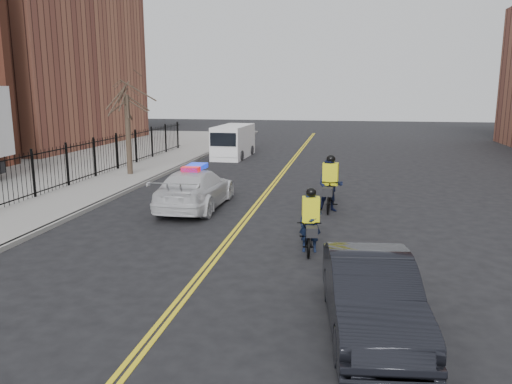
{
  "coord_description": "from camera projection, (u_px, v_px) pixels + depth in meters",
  "views": [
    {
      "loc": [
        3.36,
        -13.83,
        4.41
      ],
      "look_at": [
        0.65,
        1.04,
        1.3
      ],
      "focal_mm": 35.0,
      "sensor_mm": 36.0,
      "label": 1
    }
  ],
  "objects": [
    {
      "name": "ground",
      "position": [
        228.0,
        241.0,
        14.81
      ],
      "size": [
        120.0,
        120.0,
        0.0
      ],
      "primitive_type": "plane",
      "color": "black",
      "rests_on": "ground"
    },
    {
      "name": "police_cruiser",
      "position": [
        195.0,
        189.0,
        18.79
      ],
      "size": [
        2.1,
        5.11,
        1.64
      ],
      "rotation": [
        0.0,
        0.0,
        3.14
      ],
      "color": "silver",
      "rests_on": "ground"
    },
    {
      "name": "center_line_right",
      "position": [
        271.0,
        189.0,
        22.5
      ],
      "size": [
        0.1,
        60.0,
        0.01
      ],
      "primitive_type": "cube",
      "color": "yellow",
      "rests_on": "ground"
    },
    {
      "name": "cyclist_far",
      "position": [
        330.0,
        189.0,
        18.28
      ],
      "size": [
        0.99,
        2.12,
        2.1
      ],
      "rotation": [
        0.0,
        0.0,
        -0.07
      ],
      "color": "black",
      "rests_on": "ground"
    },
    {
      "name": "warehouse_far",
      "position": [
        21.0,
        57.0,
        40.57
      ],
      "size": [
        14.0,
        18.0,
        14.0
      ],
      "primitive_type": "cube",
      "color": "brown",
      "rests_on": "ground"
    },
    {
      "name": "iron_fence",
      "position": [
        84.0,
        162.0,
        23.9
      ],
      "size": [
        0.12,
        28.0,
        2.0
      ],
      "primitive_type": null,
      "color": "black",
      "rests_on": "ground"
    },
    {
      "name": "dark_sedan",
      "position": [
        371.0,
        295.0,
        9.15
      ],
      "size": [
        1.99,
        4.51,
        1.44
      ],
      "primitive_type": "imported",
      "rotation": [
        0.0,
        0.0,
        0.11
      ],
      "color": "black",
      "rests_on": "ground"
    },
    {
      "name": "sidewalk",
      "position": [
        115.0,
        182.0,
        23.82
      ],
      "size": [
        3.0,
        60.0,
        0.15
      ],
      "primitive_type": "cube",
      "color": "gray",
      "rests_on": "ground"
    },
    {
      "name": "cargo_van",
      "position": [
        233.0,
        142.0,
        32.84
      ],
      "size": [
        2.07,
        5.07,
        2.1
      ],
      "rotation": [
        0.0,
        0.0,
        -0.03
      ],
      "color": "white",
      "rests_on": "ground"
    },
    {
      "name": "curb",
      "position": [
        144.0,
        183.0,
        23.56
      ],
      "size": [
        0.2,
        60.0,
        0.15
      ],
      "primitive_type": "cube",
      "color": "gray",
      "rests_on": "ground"
    },
    {
      "name": "cyclist_near",
      "position": [
        310.0,
        229.0,
        13.74
      ],
      "size": [
        0.88,
        1.91,
        1.81
      ],
      "rotation": [
        0.0,
        0.0,
        0.13
      ],
      "color": "black",
      "rests_on": "ground"
    },
    {
      "name": "street_tree",
      "position": [
        127.0,
        107.0,
        25.07
      ],
      "size": [
        3.2,
        3.2,
        4.8
      ],
      "color": "#33281E",
      "rests_on": "sidewalk"
    },
    {
      "name": "center_line_left",
      "position": [
        268.0,
        189.0,
        22.53
      ],
      "size": [
        0.1,
        60.0,
        0.01
      ],
      "primitive_type": "cube",
      "color": "yellow",
      "rests_on": "ground"
    }
  ]
}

